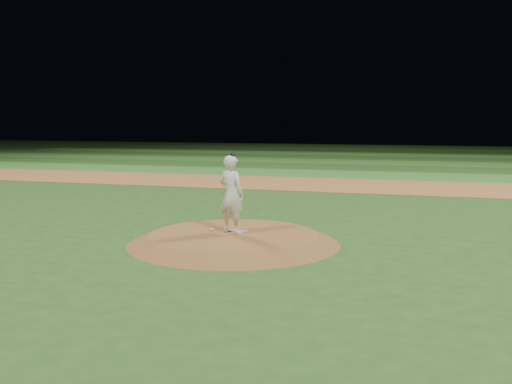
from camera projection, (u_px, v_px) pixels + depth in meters
name	position (u px, v px, depth m)	size (l,w,h in m)	color
ground	(234.00, 243.00, 14.82)	(120.00, 120.00, 0.00)	#27511A
infield_dirt_band	(326.00, 184.00, 28.12)	(70.00, 6.00, 0.02)	#A36432
outfield_stripe_0	(342.00, 174.00, 33.34)	(70.00, 5.00, 0.02)	#36762A
outfield_stripe_1	(353.00, 167.00, 38.09)	(70.00, 5.00, 0.02)	#234F19
outfield_stripe_2	(361.00, 162.00, 42.84)	(70.00, 5.00, 0.02)	#386926
outfield_stripe_3	(368.00, 158.00, 47.59)	(70.00, 5.00, 0.02)	#224F19
outfield_stripe_4	(373.00, 154.00, 52.34)	(70.00, 5.00, 0.02)	#3F6F28
outfield_stripe_5	(378.00, 152.00, 57.09)	(70.00, 5.00, 0.02)	#174114
pitchers_mound	(234.00, 238.00, 14.80)	(5.50, 5.50, 0.25)	brown
pitching_rubber	(236.00, 231.00, 15.09)	(0.58, 0.15, 0.03)	beige
rosin_bag	(212.00, 230.00, 15.18)	(0.12, 0.12, 0.07)	beige
pitcher_on_mound	(231.00, 194.00, 14.77)	(0.87, 0.72, 2.10)	white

